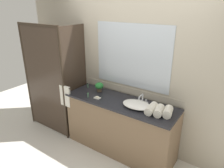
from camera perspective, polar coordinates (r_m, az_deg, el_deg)
name	(u,v)px	position (r m, az deg, el deg)	size (l,w,h in m)	color
ground_plane	(119,149)	(3.68, 2.02, -17.41)	(8.00, 8.00, 0.00)	silver
wall_back_with_mirror	(132,70)	(3.31, 5.53, 3.76)	(4.40, 0.06, 2.60)	#B2A893
vanity_cabinet	(120,126)	(3.42, 2.20, -11.45)	(1.80, 0.58, 0.90)	brown
shower_enclosure	(54,81)	(3.81, -15.72, 0.81)	(1.20, 0.59, 2.00)	#2D2319
sink_basin	(137,105)	(3.03, 6.83, -5.68)	(0.44, 0.30, 0.07)	white
faucet	(142,100)	(3.17, 8.33, -4.27)	(0.17, 0.13, 0.14)	silver
potted_plant	(99,86)	(3.50, -3.53, -0.64)	(0.14, 0.14, 0.16)	#473828
soap_dish	(97,97)	(3.28, -4.08, -3.72)	(0.10, 0.07, 0.04)	silver
amenity_bottle_shampoo	(88,85)	(3.70, -6.71, -0.39)	(0.03, 0.03, 0.08)	#4C7056
amenity_bottle_body_wash	(88,95)	(3.32, -6.65, -3.07)	(0.03, 0.03, 0.08)	#4C7056
rolled_towel_near_edge	(168,112)	(2.87, 15.18, -7.40)	(0.12, 0.12, 0.22)	silver
rolled_towel_middle	(159,111)	(2.87, 12.84, -7.21)	(0.11, 0.11, 0.23)	silver
rolled_towel_far_edge	(151,109)	(2.91, 10.80, -6.69)	(0.11, 0.11, 0.26)	silver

